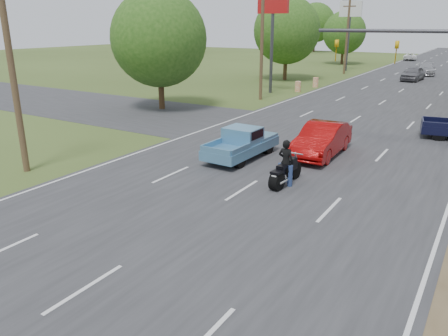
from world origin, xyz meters
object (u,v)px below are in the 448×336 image
Objects in this scene: red_convertible at (322,140)px; distant_car_grey at (413,74)px; motorcycle at (284,173)px; blue_pickup at (243,142)px; rider at (286,164)px; distant_car_white at (410,57)px; distant_car_silver at (426,69)px.

red_convertible is 34.73m from distant_car_grey.
blue_pickup is at bearing 147.29° from motorcycle.
distant_car_white is (-7.38, 70.91, -0.27)m from rider.
distant_car_grey is (1.72, 37.10, 0.04)m from blue_pickup.
blue_pickup is 0.98× the size of distant_car_grey.
red_convertible reaches higher than motorcycle.
blue_pickup is at bearing -102.13° from distant_car_silver.
motorcycle is 0.51× the size of blue_pickup.
motorcycle is at bearing 90.00° from rider.
rider is at bearing 88.11° from distant_car_white.
red_convertible is 1.06× the size of distant_car_white.
rider is 46.83m from distant_car_silver.
distant_car_grey reaches higher than distant_car_white.
blue_pickup is 37.14m from distant_car_grey.
distant_car_grey reaches higher than distant_car_silver.
distant_car_silver is at bearing 92.12° from distant_car_grey.
red_convertible is 1.04× the size of distant_car_grey.
red_convertible is at bearing 38.83° from blue_pickup.
red_convertible reaches higher than blue_pickup.
red_convertible is at bearing 96.84° from motorcycle.
blue_pickup is at bearing -87.67° from distant_car_grey.
motorcycle is 71.36m from distant_car_white.
distant_car_grey is at bearing 91.11° from red_convertible.
blue_pickup is 44.37m from distant_car_silver.
red_convertible is at bearing -82.60° from distant_car_grey.
distant_car_white is at bearing 94.87° from red_convertible.
motorcycle is 46.90m from distant_car_silver.
motorcycle is at bearing -35.23° from blue_pickup.
distant_car_white is at bearing 95.04° from blue_pickup.
distant_car_white is at bearing 94.63° from distant_car_silver.
distant_car_silver is (0.36, 7.22, -0.06)m from distant_car_grey.
blue_pickup is 1.01× the size of distant_car_white.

